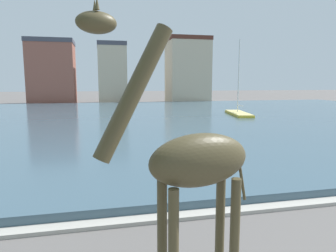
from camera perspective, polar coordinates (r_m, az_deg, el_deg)
name	(u,v)px	position (r m, az deg, el deg)	size (l,w,h in m)	color
harbor_water	(138,118)	(33.93, -5.72, 1.55)	(85.62, 49.61, 0.39)	#3D5666
quay_edge_coping	(235,211)	(10.16, 12.50, -15.22)	(85.62, 0.50, 0.12)	#ADA89E
giraffe_statue	(192,167)	(5.17, 4.48, -7.61)	(2.95, 1.10, 5.19)	#4C4228
sailboat_yellow	(237,114)	(36.61, 12.80, 2.17)	(3.12, 7.95, 8.93)	gold
townhouse_tall_gabled	(52,72)	(63.38, -20.89, 9.42)	(8.51, 7.53, 12.13)	#8E5142
townhouse_corner_house	(112,73)	(62.67, -10.43, 9.73)	(5.59, 6.27, 11.90)	#C6B293
townhouse_narrow_midrow	(188,70)	(64.25, 3.68, 10.40)	(8.35, 7.29, 13.23)	#C6B293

